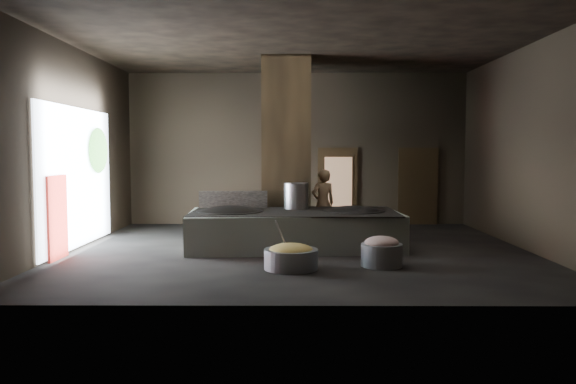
{
  "coord_description": "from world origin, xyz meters",
  "views": [
    {
      "loc": [
        -0.17,
        -12.27,
        2.17
      ],
      "look_at": [
        -0.25,
        0.52,
        1.25
      ],
      "focal_mm": 35.0,
      "sensor_mm": 36.0,
      "label": 1
    }
  ],
  "objects_px": {
    "cook": "(323,203)",
    "meat_basin": "(382,255)",
    "hearth_platform": "(294,230)",
    "wok_left": "(230,215)",
    "wok_right": "(353,214)",
    "veg_basin": "(291,259)",
    "stock_pot": "(296,196)"
  },
  "relations": [
    {
      "from": "wok_right",
      "to": "cook",
      "type": "xyz_separation_m",
      "value": [
        -0.6,
        1.59,
        0.11
      ]
    },
    {
      "from": "veg_basin",
      "to": "meat_basin",
      "type": "xyz_separation_m",
      "value": [
        1.72,
        0.26,
        0.03
      ]
    },
    {
      "from": "cook",
      "to": "hearth_platform",
      "type": "bearing_deg",
      "value": 45.17
    },
    {
      "from": "hearth_platform",
      "to": "wok_left",
      "type": "distance_m",
      "value": 1.49
    },
    {
      "from": "hearth_platform",
      "to": "wok_left",
      "type": "bearing_deg",
      "value": 178.21
    },
    {
      "from": "cook",
      "to": "meat_basin",
      "type": "distance_m",
      "value": 3.87
    },
    {
      "from": "cook",
      "to": "veg_basin",
      "type": "distance_m",
      "value": 4.11
    },
    {
      "from": "hearth_platform",
      "to": "wok_right",
      "type": "xyz_separation_m",
      "value": [
        1.35,
        0.05,
        0.34
      ]
    },
    {
      "from": "wok_left",
      "to": "hearth_platform",
      "type": "bearing_deg",
      "value": 1.97
    },
    {
      "from": "wok_left",
      "to": "veg_basin",
      "type": "height_order",
      "value": "wok_left"
    },
    {
      "from": "wok_right",
      "to": "stock_pot",
      "type": "distance_m",
      "value": 1.44
    },
    {
      "from": "veg_basin",
      "to": "hearth_platform",
      "type": "bearing_deg",
      "value": 88.43
    },
    {
      "from": "wok_right",
      "to": "stock_pot",
      "type": "height_order",
      "value": "stock_pot"
    },
    {
      "from": "hearth_platform",
      "to": "veg_basin",
      "type": "relative_size",
      "value": 4.68
    },
    {
      "from": "wok_left",
      "to": "veg_basin",
      "type": "xyz_separation_m",
      "value": [
        1.39,
        -2.28,
        -0.57
      ]
    },
    {
      "from": "wok_right",
      "to": "veg_basin",
      "type": "xyz_separation_m",
      "value": [
        -1.41,
        -2.38,
        -0.57
      ]
    },
    {
      "from": "wok_right",
      "to": "veg_basin",
      "type": "relative_size",
      "value": 1.37
    },
    {
      "from": "cook",
      "to": "meat_basin",
      "type": "bearing_deg",
      "value": 83.42
    },
    {
      "from": "cook",
      "to": "wok_right",
      "type": "bearing_deg",
      "value": 90.36
    },
    {
      "from": "cook",
      "to": "stock_pot",
      "type": "bearing_deg",
      "value": 37.07
    },
    {
      "from": "wok_right",
      "to": "stock_pot",
      "type": "bearing_deg",
      "value": 158.96
    },
    {
      "from": "wok_right",
      "to": "meat_basin",
      "type": "relative_size",
      "value": 1.76
    },
    {
      "from": "hearth_platform",
      "to": "stock_pot",
      "type": "height_order",
      "value": "stock_pot"
    },
    {
      "from": "hearth_platform",
      "to": "meat_basin",
      "type": "height_order",
      "value": "hearth_platform"
    },
    {
      "from": "wok_left",
      "to": "meat_basin",
      "type": "height_order",
      "value": "wok_left"
    },
    {
      "from": "wok_left",
      "to": "stock_pot",
      "type": "bearing_deg",
      "value": 21.8
    },
    {
      "from": "hearth_platform",
      "to": "meat_basin",
      "type": "relative_size",
      "value": 6.0
    },
    {
      "from": "hearth_platform",
      "to": "wok_right",
      "type": "height_order",
      "value": "wok_right"
    },
    {
      "from": "stock_pot",
      "to": "cook",
      "type": "distance_m",
      "value": 1.33
    },
    {
      "from": "wok_left",
      "to": "stock_pot",
      "type": "distance_m",
      "value": 1.66
    },
    {
      "from": "wok_left",
      "to": "stock_pot",
      "type": "xyz_separation_m",
      "value": [
        1.5,
        0.6,
        0.38
      ]
    },
    {
      "from": "stock_pot",
      "to": "meat_basin",
      "type": "xyz_separation_m",
      "value": [
        1.61,
        -2.62,
        -0.92
      ]
    }
  ]
}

